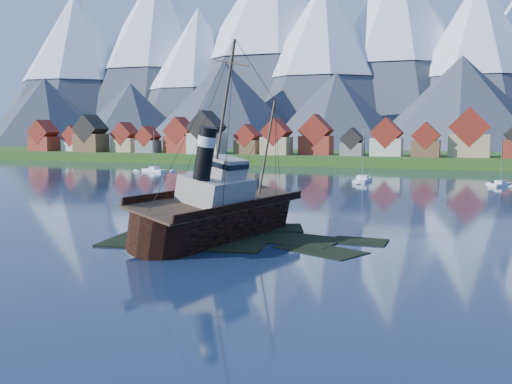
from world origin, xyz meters
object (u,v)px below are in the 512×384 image
(sailboat_d, at_px, (500,185))
(sailboat_e, at_px, (363,181))
(tugboat_wreck, at_px, (222,211))
(sailboat_c, at_px, (154,171))

(sailboat_d, xyz_separation_m, sailboat_e, (-30.53, -0.57, 0.05))
(tugboat_wreck, bearing_deg, sailboat_d, 77.80)
(sailboat_c, bearing_deg, tugboat_wreck, -119.92)
(tugboat_wreck, height_order, sailboat_e, tugboat_wreck)
(sailboat_e, bearing_deg, sailboat_d, 1.01)
(sailboat_c, bearing_deg, sailboat_e, -75.24)
(sailboat_e, bearing_deg, tugboat_wreck, -92.57)
(sailboat_d, bearing_deg, sailboat_e, -151.23)
(sailboat_d, bearing_deg, sailboat_c, -159.17)
(sailboat_d, bearing_deg, tugboat_wreck, -86.19)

